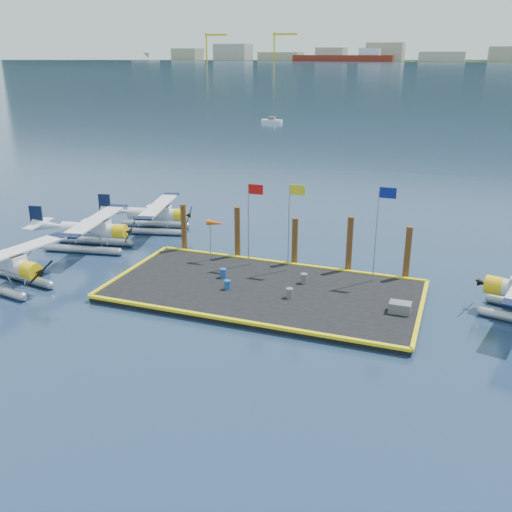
{
  "coord_description": "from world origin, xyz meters",
  "views": [
    {
      "loc": [
        11.48,
        -32.46,
        15.09
      ],
      "look_at": [
        -1.25,
        2.0,
        1.84
      ],
      "focal_mm": 40.0,
      "sensor_mm": 36.0,
      "label": 1
    }
  ],
  "objects_px": {
    "seaplane_b": "(92,232)",
    "drum_0": "(223,273)",
    "drum_2": "(304,278)",
    "flagpole_yellow": "(292,214)",
    "piling_1": "(237,234)",
    "piling_3": "(349,246)",
    "windsock": "(216,224)",
    "piling_2": "(295,243)",
    "flagpole_blue": "(380,220)",
    "flagpole_red": "(251,212)",
    "seaplane_c": "(155,216)",
    "piling_0": "(184,229)",
    "crate": "(400,307)",
    "piling_4": "(407,255)",
    "drum_3": "(227,285)",
    "seaplane_a": "(7,267)",
    "drum_1": "(289,293)"
  },
  "relations": [
    {
      "from": "piling_0",
      "to": "piling_4",
      "type": "relative_size",
      "value": 1.0
    },
    {
      "from": "seaplane_a",
      "to": "piling_4",
      "type": "xyz_separation_m",
      "value": [
        25.04,
        10.22,
        0.52
      ]
    },
    {
      "from": "flagpole_yellow",
      "to": "piling_2",
      "type": "xyz_separation_m",
      "value": [
        -0.2,
        1.6,
        -2.61
      ]
    },
    {
      "from": "seaplane_b",
      "to": "piling_4",
      "type": "height_order",
      "value": "piling_4"
    },
    {
      "from": "crate",
      "to": "flagpole_blue",
      "type": "bearing_deg",
      "value": 116.04
    },
    {
      "from": "seaplane_c",
      "to": "drum_0",
      "type": "height_order",
      "value": "seaplane_c"
    },
    {
      "from": "drum_0",
      "to": "flagpole_red",
      "type": "relative_size",
      "value": 0.11
    },
    {
      "from": "windsock",
      "to": "piling_4",
      "type": "relative_size",
      "value": 0.78
    },
    {
      "from": "flagpole_red",
      "to": "piling_2",
      "type": "bearing_deg",
      "value": 29.8
    },
    {
      "from": "flagpole_blue",
      "to": "drum_1",
      "type": "bearing_deg",
      "value": -135.47
    },
    {
      "from": "flagpole_yellow",
      "to": "piling_3",
      "type": "relative_size",
      "value": 1.44
    },
    {
      "from": "drum_3",
      "to": "piling_2",
      "type": "bearing_deg",
      "value": 66.92
    },
    {
      "from": "piling_1",
      "to": "piling_3",
      "type": "bearing_deg",
      "value": 0.0
    },
    {
      "from": "drum_2",
      "to": "piling_0",
      "type": "distance_m",
      "value": 11.38
    },
    {
      "from": "flagpole_yellow",
      "to": "piling_1",
      "type": "xyz_separation_m",
      "value": [
        -4.7,
        1.6,
        -2.41
      ]
    },
    {
      "from": "piling_3",
      "to": "flagpole_red",
      "type": "bearing_deg",
      "value": -166.75
    },
    {
      "from": "seaplane_a",
      "to": "drum_1",
      "type": "bearing_deg",
      "value": 112.02
    },
    {
      "from": "seaplane_c",
      "to": "piling_0",
      "type": "bearing_deg",
      "value": 36.03
    },
    {
      "from": "drum_2",
      "to": "flagpole_yellow",
      "type": "bearing_deg",
      "value": 127.86
    },
    {
      "from": "drum_2",
      "to": "windsock",
      "type": "relative_size",
      "value": 0.21
    },
    {
      "from": "flagpole_red",
      "to": "seaplane_c",
      "type": "bearing_deg",
      "value": 151.98
    },
    {
      "from": "windsock",
      "to": "piling_2",
      "type": "bearing_deg",
      "value": 16.15
    },
    {
      "from": "piling_0",
      "to": "drum_1",
      "type": "bearing_deg",
      "value": -30.48
    },
    {
      "from": "crate",
      "to": "windsock",
      "type": "xyz_separation_m",
      "value": [
        -13.86,
        4.38,
        2.51
      ]
    },
    {
      "from": "seaplane_b",
      "to": "flagpole_yellow",
      "type": "bearing_deg",
      "value": 80.32
    },
    {
      "from": "crate",
      "to": "piling_1",
      "type": "relative_size",
      "value": 0.3
    },
    {
      "from": "windsock",
      "to": "crate",
      "type": "bearing_deg",
      "value": -17.53
    },
    {
      "from": "flagpole_yellow",
      "to": "piling_2",
      "type": "height_order",
      "value": "flagpole_yellow"
    },
    {
      "from": "seaplane_b",
      "to": "drum_0",
      "type": "relative_size",
      "value": 15.08
    },
    {
      "from": "flagpole_yellow",
      "to": "flagpole_blue",
      "type": "xyz_separation_m",
      "value": [
        5.99,
        -0.0,
        0.17
      ]
    },
    {
      "from": "piling_3",
      "to": "seaplane_a",
      "type": "bearing_deg",
      "value": -154.09
    },
    {
      "from": "drum_1",
      "to": "flagpole_yellow",
      "type": "height_order",
      "value": "flagpole_yellow"
    },
    {
      "from": "drum_1",
      "to": "windsock",
      "type": "distance_m",
      "value": 8.78
    },
    {
      "from": "seaplane_b",
      "to": "crate",
      "type": "distance_m",
      "value": 25.14
    },
    {
      "from": "flagpole_red",
      "to": "piling_4",
      "type": "relative_size",
      "value": 1.5
    },
    {
      "from": "flagpole_red",
      "to": "piling_2",
      "type": "relative_size",
      "value": 1.58
    },
    {
      "from": "seaplane_b",
      "to": "windsock",
      "type": "distance_m",
      "value": 11.02
    },
    {
      "from": "piling_1",
      "to": "piling_3",
      "type": "xyz_separation_m",
      "value": [
        8.5,
        0.0,
        0.05
      ]
    },
    {
      "from": "piling_3",
      "to": "piling_4",
      "type": "bearing_deg",
      "value": 0.0
    },
    {
      "from": "seaplane_b",
      "to": "windsock",
      "type": "relative_size",
      "value": 3.05
    },
    {
      "from": "seaplane_a",
      "to": "piling_0",
      "type": "relative_size",
      "value": 2.41
    },
    {
      "from": "flagpole_red",
      "to": "piling_0",
      "type": "xyz_separation_m",
      "value": [
        -6.21,
        1.6,
        -2.4
      ]
    },
    {
      "from": "drum_2",
      "to": "windsock",
      "type": "height_order",
      "value": "windsock"
    },
    {
      "from": "seaplane_a",
      "to": "flagpole_red",
      "type": "distance_m",
      "value": 16.91
    },
    {
      "from": "seaplane_b",
      "to": "flagpole_red",
      "type": "bearing_deg",
      "value": 80.32
    },
    {
      "from": "drum_0",
      "to": "drum_3",
      "type": "bearing_deg",
      "value": -59.01
    },
    {
      "from": "windsock",
      "to": "piling_4",
      "type": "height_order",
      "value": "piling_4"
    },
    {
      "from": "flagpole_blue",
      "to": "windsock",
      "type": "relative_size",
      "value": 2.08
    },
    {
      "from": "flagpole_red",
      "to": "piling_3",
      "type": "relative_size",
      "value": 1.4
    },
    {
      "from": "piling_1",
      "to": "piling_2",
      "type": "xyz_separation_m",
      "value": [
        4.5,
        0.0,
        -0.2
      ]
    }
  ]
}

